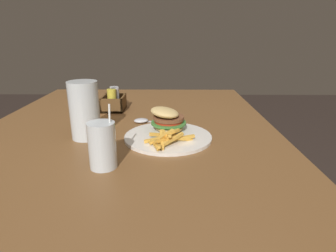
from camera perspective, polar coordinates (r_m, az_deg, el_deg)
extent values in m
cube|color=brown|center=(1.02, -7.96, -1.39)|extent=(1.41, 1.06, 0.03)
cylinder|color=brown|center=(1.77, 10.55, -5.80)|extent=(0.09, 0.09, 0.72)
cylinder|color=brown|center=(1.85, -18.85, -5.48)|extent=(0.09, 0.09, 0.72)
cylinder|color=white|center=(0.92, 0.00, -2.24)|extent=(0.28, 0.28, 0.01)
ellipsoid|color=#DBB770|center=(0.96, 0.12, -0.17)|extent=(0.14, 0.13, 0.02)
cylinder|color=#428438|center=(0.96, 0.12, 0.68)|extent=(0.15, 0.15, 0.01)
cylinder|color=red|center=(0.95, 0.12, 1.10)|extent=(0.12, 0.12, 0.01)
cylinder|color=brown|center=(0.95, 0.12, 1.68)|extent=(0.13, 0.13, 0.01)
ellipsoid|color=#DBB770|center=(0.94, -0.69, 2.81)|extent=(0.14, 0.13, 0.04)
cube|color=gold|center=(0.82, -2.51, -3.93)|extent=(0.06, 0.03, 0.01)
cube|color=gold|center=(0.88, 0.40, -1.98)|extent=(0.06, 0.06, 0.01)
cube|color=gold|center=(0.87, 3.04, -2.39)|extent=(0.03, 0.08, 0.01)
cube|color=gold|center=(0.83, -1.26, -2.76)|extent=(0.08, 0.02, 0.04)
cube|color=gold|center=(0.86, 2.47, -2.55)|extent=(0.04, 0.08, 0.03)
cube|color=gold|center=(0.83, -1.00, -2.98)|extent=(0.04, 0.05, 0.02)
cube|color=gold|center=(0.88, -1.20, -1.98)|extent=(0.07, 0.01, 0.02)
cube|color=gold|center=(0.84, 0.08, -1.95)|extent=(0.07, 0.02, 0.03)
cube|color=gold|center=(0.82, -1.76, -3.95)|extent=(0.08, 0.01, 0.03)
cube|color=gold|center=(0.85, -2.20, -2.66)|extent=(0.02, 0.08, 0.02)
cube|color=gold|center=(0.83, 0.82, -2.77)|extent=(0.06, 0.07, 0.03)
cube|color=gold|center=(0.85, -0.41, -1.80)|extent=(0.06, 0.05, 0.02)
cube|color=gold|center=(0.89, -1.06, -1.84)|extent=(0.01, 0.09, 0.02)
cube|color=gold|center=(0.87, 0.64, -1.38)|extent=(0.06, 0.06, 0.01)
cube|color=gold|center=(0.84, -1.22, -2.23)|extent=(0.04, 0.08, 0.04)
cube|color=gold|center=(0.85, -0.55, -1.81)|extent=(0.06, 0.03, 0.01)
cylinder|color=silver|center=(0.94, -16.60, 3.08)|extent=(0.09, 0.09, 0.19)
cylinder|color=#C67F23|center=(0.94, -16.50, 2.04)|extent=(0.08, 0.08, 0.15)
cylinder|color=silver|center=(0.73, -13.21, -3.86)|extent=(0.07, 0.07, 0.12)
cylinder|color=#EFA819|center=(0.73, -13.16, -4.51)|extent=(0.06, 0.06, 0.10)
cylinder|color=white|center=(0.71, -11.86, -2.22)|extent=(0.03, 0.01, 0.16)
ellipsoid|color=silver|center=(1.08, -5.49, 1.12)|extent=(0.05, 0.06, 0.02)
cube|color=silver|center=(1.09, -1.03, 1.05)|extent=(0.03, 0.13, 0.00)
cube|color=brown|center=(1.27, -10.92, 3.46)|extent=(0.12, 0.10, 0.01)
cube|color=brown|center=(1.21, -11.49, 3.96)|extent=(0.01, 0.10, 0.06)
cube|color=brown|center=(1.32, -10.52, 5.22)|extent=(0.01, 0.10, 0.06)
cube|color=brown|center=(1.26, -9.01, 4.64)|extent=(0.12, 0.01, 0.06)
cube|color=brown|center=(1.27, -12.94, 4.59)|extent=(0.12, 0.01, 0.06)
cylinder|color=gold|center=(1.23, -11.31, 5.32)|extent=(0.04, 0.04, 0.09)
cylinder|color=#B2B2B7|center=(1.26, -10.71, 5.63)|extent=(0.04, 0.04, 0.09)
cylinder|color=#B2B2B7|center=(1.28, -10.80, 5.91)|extent=(0.04, 0.04, 0.09)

